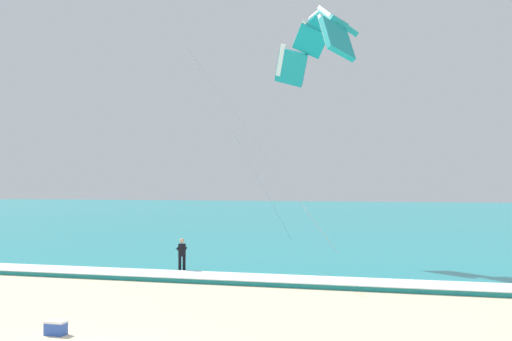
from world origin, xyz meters
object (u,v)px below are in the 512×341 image
surfboard (182,274)px  cooler_box (56,328)px  kitesurfer (182,254)px  kite_primary (318,39)px

surfboard → cooler_box: size_ratio=2.50×
kitesurfer → surfboard: bearing=-63.7°
kite_primary → cooler_box: kite_primary is taller
kite_primary → cooler_box: bearing=-107.4°
kitesurfer → kite_primary: (5.94, 3.29, 10.57)m
surfboard → cooler_box: (1.14, -12.03, 0.18)m
kite_primary → kitesurfer: bearing=-151.0°
kitesurfer → cooler_box: 12.12m
cooler_box → kite_primary: bearing=72.6°
surfboard → kitesurfer: kitesurfer is taller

